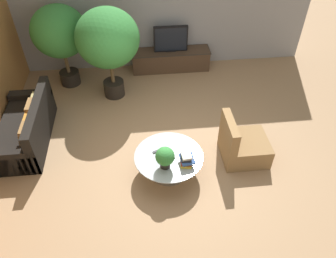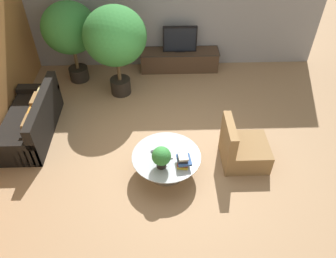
% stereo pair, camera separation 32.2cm
% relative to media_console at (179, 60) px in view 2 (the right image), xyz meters
% --- Properties ---
extents(ground_plane, '(24.00, 24.00, 0.00)m').
position_rel_media_console_xyz_m(ground_plane, '(-0.33, -2.94, -0.26)').
color(ground_plane, '#9E7A56').
extents(back_wall_stone, '(7.40, 0.12, 3.00)m').
position_rel_media_console_xyz_m(back_wall_stone, '(-0.33, 0.32, 1.24)').
color(back_wall_stone, '#939399').
rests_on(back_wall_stone, ground).
extents(media_console, '(1.93, 0.50, 0.50)m').
position_rel_media_console_xyz_m(media_console, '(0.00, 0.00, 0.00)').
color(media_console, '#473323').
rests_on(media_console, ground).
extents(television, '(0.81, 0.13, 0.63)m').
position_rel_media_console_xyz_m(television, '(-0.00, -0.00, 0.55)').
color(television, black).
rests_on(television, media_console).
extents(coffee_table, '(1.16, 1.16, 0.42)m').
position_rel_media_console_xyz_m(coffee_table, '(-0.42, -3.38, 0.04)').
color(coffee_table, '#756656').
rests_on(coffee_table, ground).
extents(couch_by_wall, '(0.84, 1.85, 0.84)m').
position_rel_media_console_xyz_m(couch_by_wall, '(-3.00, -2.27, 0.03)').
color(couch_by_wall, black).
rests_on(couch_by_wall, ground).
extents(armchair_wicker, '(0.80, 0.76, 0.86)m').
position_rel_media_console_xyz_m(armchair_wicker, '(0.94, -3.14, 0.01)').
color(armchair_wicker, olive).
rests_on(armchair_wicker, ground).
extents(potted_palm_tall, '(1.19, 1.19, 1.87)m').
position_rel_media_console_xyz_m(potted_palm_tall, '(-2.43, -0.38, 1.01)').
color(potted_palm_tall, black).
rests_on(potted_palm_tall, ground).
extents(potted_palm_corner, '(1.30, 1.30, 2.00)m').
position_rel_media_console_xyz_m(potted_palm_corner, '(-1.39, -0.96, 1.09)').
color(potted_palm_corner, black).
rests_on(potted_palm_corner, ground).
extents(potted_plant_tabletop, '(0.31, 0.31, 0.39)m').
position_rel_media_console_xyz_m(potted_plant_tabletop, '(-0.50, -3.61, 0.38)').
color(potted_plant_tabletop, black).
rests_on(potted_plant_tabletop, coffee_table).
extents(book_stack, '(0.25, 0.28, 0.19)m').
position_rel_media_console_xyz_m(book_stack, '(-0.15, -3.58, 0.25)').
color(book_stack, gold).
rests_on(book_stack, coffee_table).
extents(remote_black, '(0.16, 0.10, 0.02)m').
position_rel_media_console_xyz_m(remote_black, '(-0.60, -3.26, 0.17)').
color(remote_black, black).
rests_on(remote_black, coffee_table).
extents(remote_silver, '(0.09, 0.16, 0.02)m').
position_rel_media_console_xyz_m(remote_silver, '(-0.35, -3.38, 0.17)').
color(remote_silver, gray).
rests_on(remote_silver, coffee_table).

